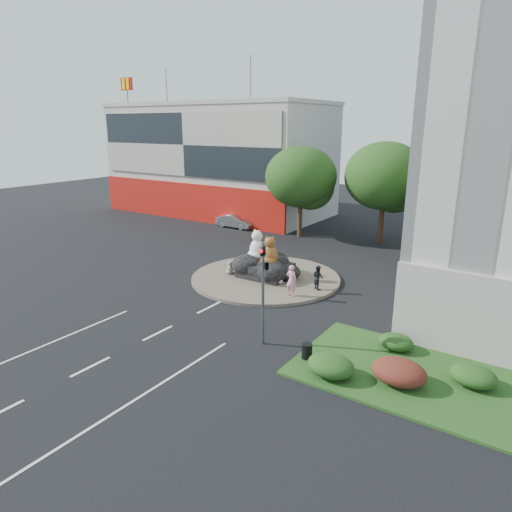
{
  "coord_description": "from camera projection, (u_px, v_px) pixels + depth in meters",
  "views": [
    {
      "loc": [
        15.81,
        -14.59,
        10.15
      ],
      "look_at": [
        0.15,
        8.61,
        2.0
      ],
      "focal_mm": 32.0,
      "sensor_mm": 36.0,
      "label": 1
    }
  ],
  "objects": [
    {
      "name": "kitten_white",
      "position": [
        280.0,
        278.0,
        29.37
      ],
      "size": [
        0.57,
        0.58,
        0.73
      ],
      "primitive_type": null,
      "rotation": [
        0.0,
        0.0,
        0.89
      ],
      "color": "silver",
      "rests_on": "roundabout_island"
    },
    {
      "name": "cat_white",
      "position": [
        257.0,
        245.0,
        31.12
      ],
      "size": [
        1.54,
        1.42,
        2.19
      ],
      "primitive_type": null,
      "rotation": [
        0.0,
        0.0,
        -0.24
      ],
      "color": "silver",
      "rests_on": "rock_plinth"
    },
    {
      "name": "traffic_light",
      "position": [
        265.0,
        272.0,
        20.78
      ],
      "size": [
        0.44,
        1.24,
        5.0
      ],
      "color": "#595B60",
      "rests_on": "ground"
    },
    {
      "name": "ground",
      "position": [
        158.0,
        333.0,
        22.94
      ],
      "size": [
        120.0,
        120.0,
        0.0
      ],
      "primitive_type": "plane",
      "color": "black",
      "rests_on": "ground"
    },
    {
      "name": "hedge_near_green",
      "position": [
        331.0,
        366.0,
        18.74
      ],
      "size": [
        2.0,
        1.6,
        0.9
      ],
      "primitive_type": "ellipsoid",
      "color": "#153912",
      "rests_on": "grass_verge"
    },
    {
      "name": "hedge_back_green",
      "position": [
        396.0,
        342.0,
        20.99
      ],
      "size": [
        1.6,
        1.28,
        0.72
      ],
      "primitive_type": "ellipsoid",
      "color": "#153912",
      "rests_on": "grass_verge"
    },
    {
      "name": "tree_right",
      "position": [
        448.0,
        203.0,
        32.74
      ],
      "size": [
        5.7,
        5.7,
        7.3
      ],
      "color": "#382314",
      "rests_on": "ground"
    },
    {
      "name": "pedestrian_pink",
      "position": [
        291.0,
        280.0,
        27.16
      ],
      "size": [
        0.72,
        0.5,
        1.92
      ],
      "primitive_type": "imported",
      "rotation": [
        0.0,
        0.0,
        3.09
      ],
      "color": "pink",
      "rests_on": "roundabout_island"
    },
    {
      "name": "roundabout_island",
      "position": [
        266.0,
        278.0,
        30.87
      ],
      "size": [
        10.0,
        10.0,
        0.2
      ],
      "primitive_type": "cylinder",
      "color": "brown",
      "rests_on": "ground"
    },
    {
      "name": "rock_plinth",
      "position": [
        266.0,
        270.0,
        30.72
      ],
      "size": [
        3.2,
        2.6,
        0.9
      ],
      "primitive_type": null,
      "color": "black",
      "rests_on": "roundabout_island"
    },
    {
      "name": "tree_left",
      "position": [
        302.0,
        180.0,
        41.14
      ],
      "size": [
        6.46,
        6.46,
        8.27
      ],
      "color": "#382314",
      "rests_on": "ground"
    },
    {
      "name": "pedestrian_dark",
      "position": [
        318.0,
        277.0,
        28.32
      ],
      "size": [
        0.94,
        0.89,
        1.53
      ],
      "primitive_type": "imported",
      "rotation": [
        0.0,
        0.0,
        2.57
      ],
      "color": "black",
      "rests_on": "roundabout_island"
    },
    {
      "name": "street_lamp",
      "position": [
        475.0,
        249.0,
        21.15
      ],
      "size": [
        2.34,
        0.22,
        8.06
      ],
      "color": "#595B60",
      "rests_on": "ground"
    },
    {
      "name": "shophouse_block",
      "position": [
        220.0,
        159.0,
        53.1
      ],
      "size": [
        25.2,
        12.3,
        17.4
      ],
      "color": "beige",
      "rests_on": "ground"
    },
    {
      "name": "parked_car",
      "position": [
        235.0,
        221.0,
        46.0
      ],
      "size": [
        4.02,
        1.4,
        1.32
      ],
      "primitive_type": "imported",
      "rotation": [
        0.0,
        0.0,
        1.57
      ],
      "color": "#96999D",
      "rests_on": "ground"
    },
    {
      "name": "tree_mid",
      "position": [
        385.0,
        179.0,
        38.89
      ],
      "size": [
        6.84,
        6.84,
        8.76
      ],
      "color": "#382314",
      "rests_on": "ground"
    },
    {
      "name": "grass_verge",
      "position": [
        417.0,
        377.0,
        18.87
      ],
      "size": [
        10.0,
        6.0,
        0.12
      ],
      "primitive_type": "cube",
      "color": "#1B4617",
      "rests_on": "ground"
    },
    {
      "name": "hedge_mid_green",
      "position": [
        473.0,
        376.0,
        18.06
      ],
      "size": [
        1.8,
        1.44,
        0.81
      ],
      "primitive_type": "ellipsoid",
      "color": "#153912",
      "rests_on": "grass_verge"
    },
    {
      "name": "litter_bin",
      "position": [
        307.0,
        351.0,
        20.18
      ],
      "size": [
        0.54,
        0.54,
        0.69
      ],
      "primitive_type": "cylinder",
      "rotation": [
        0.0,
        0.0,
        -0.16
      ],
      "color": "black",
      "rests_on": "grass_verge"
    },
    {
      "name": "hedge_red",
      "position": [
        399.0,
        372.0,
        18.18
      ],
      "size": [
        2.2,
        1.76,
        0.99
      ],
      "primitive_type": "ellipsoid",
      "color": "#521A16",
      "rests_on": "grass_verge"
    },
    {
      "name": "cat_tabby",
      "position": [
        270.0,
        251.0,
        29.89
      ],
      "size": [
        1.49,
        1.38,
        2.05
      ],
      "primitive_type": null,
      "rotation": [
        0.0,
        0.0,
        0.3
      ],
      "color": "#A37021",
      "rests_on": "rock_plinth"
    },
    {
      "name": "kitten_calico",
      "position": [
        230.0,
        267.0,
        31.28
      ],
      "size": [
        0.7,
        0.67,
        0.92
      ],
      "primitive_type": null,
      "rotation": [
        0.0,
        0.0,
        -0.45
      ],
      "color": "white",
      "rests_on": "roundabout_island"
    }
  ]
}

